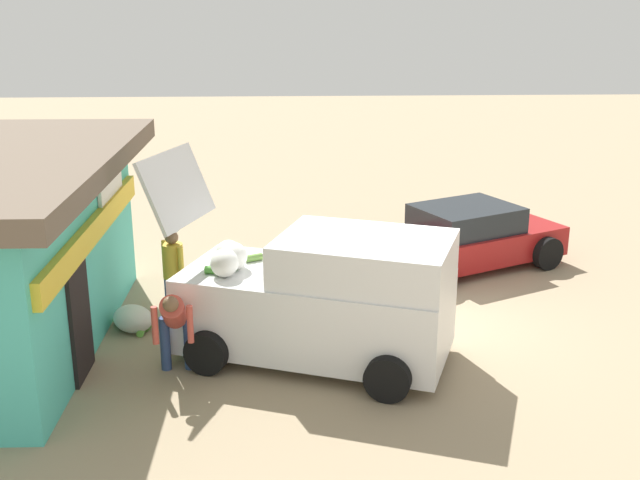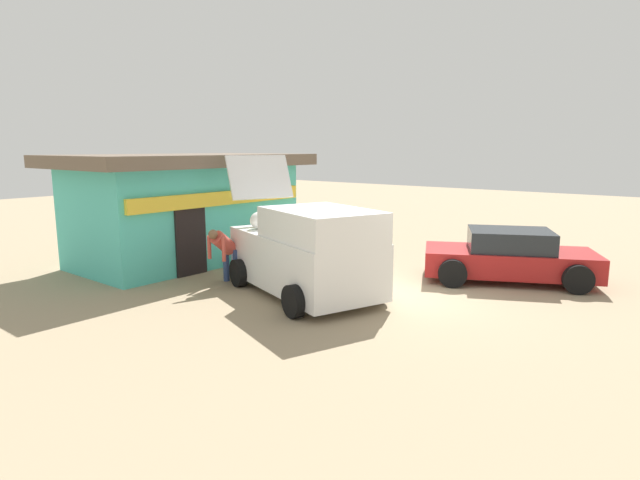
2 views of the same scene
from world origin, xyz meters
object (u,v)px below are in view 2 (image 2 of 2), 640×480
delivery_van (306,251)px  customer_bending (224,249)px  storefront_bar (186,206)px  paint_bucket (296,258)px  vendor_standing (272,233)px  parked_sedan (509,257)px  unloaded_banana_pile (247,259)px

delivery_van → customer_bending: delivery_van is taller
storefront_bar → paint_bucket: 3.46m
delivery_van → vendor_standing: bearing=59.4°
storefront_bar → customer_bending: 3.19m
storefront_bar → parked_sedan: 8.75m
customer_bending → paint_bucket: bearing=3.5°
storefront_bar → vendor_standing: 2.80m
vendor_standing → paint_bucket: size_ratio=5.34×
storefront_bar → customer_bending: size_ratio=5.07×
vendor_standing → customer_bending: vendor_standing is taller
parked_sedan → paint_bucket: parked_sedan is taller
delivery_van → parked_sedan: size_ratio=1.10×
parked_sedan → vendor_standing: vendor_standing is taller
customer_bending → delivery_van: bearing=-77.6°
parked_sedan → vendor_standing: bearing=115.9°
paint_bucket → vendor_standing: bearing=173.7°
storefront_bar → delivery_van: size_ratio=1.45×
storefront_bar → customer_bending: bearing=-111.4°
vendor_standing → parked_sedan: bearing=-64.1°
delivery_van → unloaded_banana_pile: 3.32m
storefront_bar → customer_bending: (-1.13, -2.89, -0.74)m
delivery_van → unloaded_banana_pile: (1.10, 3.03, -0.76)m
parked_sedan → unloaded_banana_pile: 6.72m
storefront_bar → delivery_van: 5.10m
vendor_standing → delivery_van: bearing=-120.6°
paint_bucket → parked_sedan: bearing=-71.6°
parked_sedan → customer_bending: bearing=131.2°
customer_bending → vendor_standing: bearing=7.9°
vendor_standing → customer_bending: 1.90m
vendor_standing → customer_bending: bearing=-172.1°
unloaded_banana_pile → paint_bucket: size_ratio=2.77×
parked_sedan → paint_bucket: (-1.76, 5.29, -0.44)m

